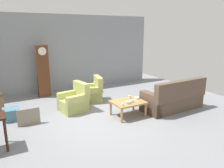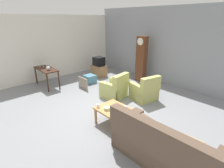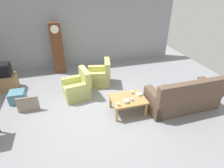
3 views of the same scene
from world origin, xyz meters
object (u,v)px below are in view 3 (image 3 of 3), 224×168
object	(u,v)px
bowl_shallow_green	(126,101)
armchair_olive_far	(100,77)
cup_blue_rimmed	(132,99)
tv_crt	(2,70)
couch_floral	(183,98)
armchair_olive_near	(78,88)
tv_stand_cabinet	(6,82)
framed_picture_leaning	(28,104)
cup_cream_tall	(132,92)
cup_white_porcelain	(118,104)
grandfather_clock	(58,49)
bowl_white_stacked	(139,94)
storage_box_blue	(17,97)
coffee_table_wood	(128,100)

from	to	relation	value
bowl_shallow_green	armchair_olive_far	bearing A→B (deg)	98.38
cup_blue_rimmed	bowl_shallow_green	world-z (taller)	cup_blue_rimmed
tv_crt	bowl_shallow_green	bearing A→B (deg)	-35.58
couch_floral	armchair_olive_near	bearing A→B (deg)	153.07
tv_stand_cabinet	framed_picture_leaning	xyz separation A→B (m)	(0.87, -1.54, -0.03)
cup_blue_rimmed	cup_cream_tall	distance (m)	0.36
cup_cream_tall	cup_white_porcelain	bearing A→B (deg)	-140.23
armchair_olive_far	tv_crt	world-z (taller)	tv_crt
armchair_olive_far	grandfather_clock	xyz separation A→B (m)	(-1.37, 1.47, 0.71)
tv_crt	bowl_white_stacked	world-z (taller)	tv_crt
couch_floral	storage_box_blue	size ratio (longest dim) A/B	4.71
coffee_table_wood	tv_crt	distance (m)	4.33
armchair_olive_near	cup_blue_rimmed	distance (m)	1.91
coffee_table_wood	grandfather_clock	bearing A→B (deg)	118.40
armchair_olive_far	coffee_table_wood	distance (m)	1.88
storage_box_blue	bowl_white_stacked	xyz separation A→B (m)	(3.51, -1.37, 0.32)
grandfather_clock	armchair_olive_near	bearing A→B (deg)	-76.55
cup_cream_tall	storage_box_blue	bearing A→B (deg)	159.82
couch_floral	framed_picture_leaning	distance (m)	4.50
cup_white_porcelain	coffee_table_wood	bearing A→B (deg)	35.79
couch_floral	bowl_shallow_green	distance (m)	1.74
framed_picture_leaning	bowl_shallow_green	xyz separation A→B (m)	(2.64, -0.98, 0.27)
cup_white_porcelain	cup_cream_tall	xyz separation A→B (m)	(0.56, 0.47, 0.00)
framed_picture_leaning	cup_cream_tall	bearing A→B (deg)	-11.53
grandfather_clock	storage_box_blue	size ratio (longest dim) A/B	4.47
storage_box_blue	bowl_shallow_green	xyz separation A→B (m)	(3.03, -1.60, 0.33)
armchair_olive_far	cup_blue_rimmed	bearing A→B (deg)	-76.81
coffee_table_wood	cup_blue_rimmed	size ratio (longest dim) A/B	11.98
armchair_olive_far	cup_blue_rimmed	distance (m)	2.03
tv_stand_cabinet	cup_cream_tall	bearing A→B (deg)	-29.27
couch_floral	armchair_olive_far	xyz separation A→B (m)	(-2.03, 2.10, -0.05)
framed_picture_leaning	storage_box_blue	world-z (taller)	framed_picture_leaning
cup_cream_tall	bowl_white_stacked	world-z (taller)	cup_cream_tall
tv_stand_cabinet	cup_cream_tall	size ratio (longest dim) A/B	6.94
coffee_table_wood	grandfather_clock	distance (m)	3.80
framed_picture_leaning	cup_blue_rimmed	xyz separation A→B (m)	(2.81, -0.94, 0.27)
tv_crt	framed_picture_leaning	distance (m)	1.84
coffee_table_wood	cup_white_porcelain	xyz separation A→B (m)	(-0.37, -0.27, 0.12)
coffee_table_wood	grandfather_clock	xyz separation A→B (m)	(-1.78, 3.30, 0.61)
bowl_shallow_green	cup_white_porcelain	bearing A→B (deg)	-160.55
couch_floral	storage_box_blue	bearing A→B (deg)	160.48
couch_floral	cup_white_porcelain	size ratio (longest dim) A/B	22.31
grandfather_clock	cup_cream_tall	distance (m)	3.71
storage_box_blue	cup_cream_tall	distance (m)	3.57
tv_stand_cabinet	tv_crt	world-z (taller)	tv_crt
armchair_olive_near	coffee_table_wood	world-z (taller)	armchair_olive_near
couch_floral	bowl_shallow_green	size ratio (longest dim) A/B	12.81
tv_crt	storage_box_blue	xyz separation A→B (m)	(0.48, -0.91, -0.57)
framed_picture_leaning	bowl_shallow_green	bearing A→B (deg)	-20.27
couch_floral	armchair_olive_near	xyz separation A→B (m)	(-2.90, 1.47, -0.05)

